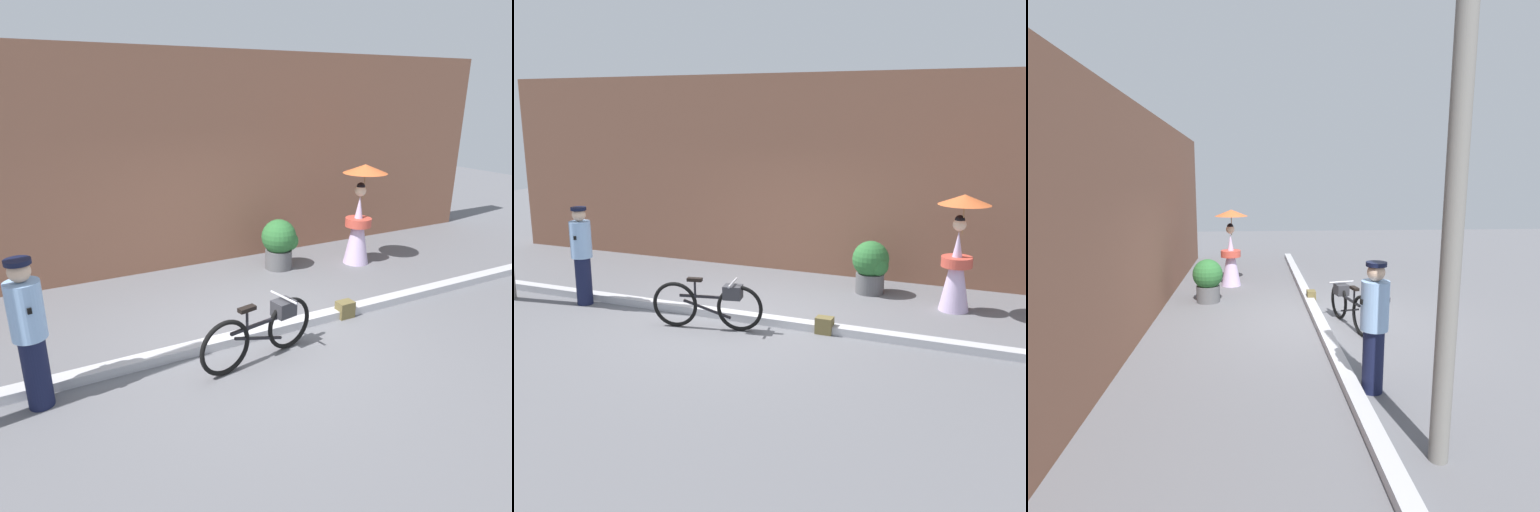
% 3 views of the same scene
% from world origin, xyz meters
% --- Properties ---
extents(ground_plane, '(30.00, 30.00, 0.00)m').
position_xyz_m(ground_plane, '(0.00, 0.00, 0.00)').
color(ground_plane, slate).
extents(building_wall, '(14.00, 0.40, 3.84)m').
position_xyz_m(building_wall, '(0.00, 3.25, 1.92)').
color(building_wall, brown).
rests_on(building_wall, ground_plane).
extents(sidewalk_curb, '(14.00, 0.20, 0.12)m').
position_xyz_m(sidewalk_curb, '(0.00, 0.00, 0.06)').
color(sidewalk_curb, '#B2B2B7').
rests_on(sidewalk_curb, ground_plane).
extents(bicycle_near_officer, '(1.66, 0.51, 0.77)m').
position_xyz_m(bicycle_near_officer, '(-0.26, -0.51, 0.40)').
color(bicycle_near_officer, black).
rests_on(bicycle_near_officer, ground_plane).
extents(person_officer, '(0.34, 0.38, 1.63)m').
position_xyz_m(person_officer, '(-2.76, -0.26, 0.87)').
color(person_officer, '#141938').
rests_on(person_officer, ground_plane).
extents(person_with_parasol, '(0.81, 0.81, 1.89)m').
position_xyz_m(person_with_parasol, '(2.98, 1.73, 0.95)').
color(person_with_parasol, silver).
rests_on(person_with_parasol, ground_plane).
extents(potted_plant_by_door, '(0.66, 0.64, 0.93)m').
position_xyz_m(potted_plant_by_door, '(1.51, 2.15, 0.51)').
color(potted_plant_by_door, '#59595B').
rests_on(potted_plant_by_door, ground_plane).
extents(backpack_on_pavement, '(0.25, 0.18, 0.24)m').
position_xyz_m(backpack_on_pavement, '(1.34, -0.06, 0.13)').
color(backpack_on_pavement, brown).
rests_on(backpack_on_pavement, ground_plane).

